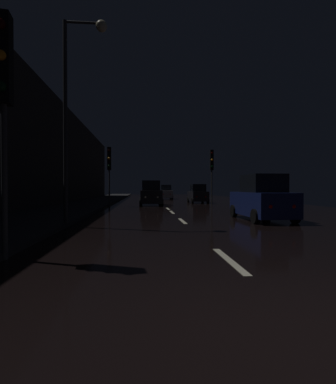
# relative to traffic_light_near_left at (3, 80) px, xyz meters

# --- Properties ---
(ground) EXTENTS (26.24, 84.00, 0.02)m
(ground) POSITION_rel_traffic_light_near_left_xyz_m (4.72, 21.03, -3.80)
(ground) COLOR black
(sidewalk_left) EXTENTS (4.40, 84.00, 0.15)m
(sidewalk_left) POSITION_rel_traffic_light_near_left_xyz_m (-2.20, 21.03, -3.71)
(sidewalk_left) COLOR #28282B
(sidewalk_left) RESTS_ON ground
(building_facade_left) EXTENTS (0.80, 63.00, 9.40)m
(building_facade_left) POSITION_rel_traffic_light_near_left_xyz_m (-4.80, 17.53, 0.91)
(building_facade_left) COLOR #2D2B28
(building_facade_left) RESTS_ON ground
(lane_centerline) EXTENTS (0.16, 36.27, 0.01)m
(lane_centerline) POSITION_rel_traffic_light_near_left_xyz_m (4.72, 15.44, -3.78)
(lane_centerline) COLOR beige
(lane_centerline) RESTS_ON ground
(traffic_light_near_left) EXTENTS (0.35, 0.48, 5.18)m
(traffic_light_near_left) POSITION_rel_traffic_light_near_left_xyz_m (0.00, 0.00, 0.00)
(traffic_light_near_left) COLOR #38383A
(traffic_light_near_left) RESTS_ON ground
(traffic_light_far_left) EXTENTS (0.32, 0.46, 4.93)m
(traffic_light_far_left) POSITION_rel_traffic_light_near_left_xyz_m (0.10, 17.91, -0.21)
(traffic_light_far_left) COLOR #38383A
(traffic_light_far_left) RESTS_ON ground
(traffic_light_far_right) EXTENTS (0.33, 0.47, 5.11)m
(traffic_light_far_right) POSITION_rel_traffic_light_near_left_xyz_m (9.33, 20.23, -0.06)
(traffic_light_far_right) COLOR #38383A
(traffic_light_far_right) RESTS_ON ground
(streetlamp_overhead) EXTENTS (1.70, 0.44, 8.09)m
(streetlamp_overhead) POSITION_rel_traffic_light_near_left_xyz_m (0.32, 5.20, 1.48)
(streetlamp_overhead) COLOR #2D2D30
(streetlamp_overhead) RESTS_ON ground
(car_approaching_headlights) EXTENTS (2.00, 4.33, 2.18)m
(car_approaching_headlights) POSITION_rel_traffic_light_near_left_xyz_m (3.59, 19.27, -2.79)
(car_approaching_headlights) COLOR black
(car_approaching_headlights) RESTS_ON ground
(car_parked_right_far) EXTENTS (1.77, 3.82, 1.93)m
(car_parked_right_far) POSITION_rel_traffic_light_near_left_xyz_m (8.53, 23.04, -2.91)
(car_parked_right_far) COLOR black
(car_parked_right_far) RESTS_ON ground
(car_parked_right_near) EXTENTS (1.97, 4.27, 2.15)m
(car_parked_right_near) POSITION_rel_traffic_light_near_left_xyz_m (8.53, 6.90, -2.81)
(car_parked_right_near) COLOR #141E51
(car_parked_right_near) RESTS_ON ground
(car_distant_taillights) EXTENTS (1.80, 3.90, 1.97)m
(car_distant_taillights) POSITION_rel_traffic_light_near_left_xyz_m (6.02, 33.53, -2.89)
(car_distant_taillights) COLOR #A5A8AD
(car_distant_taillights) RESTS_ON ground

